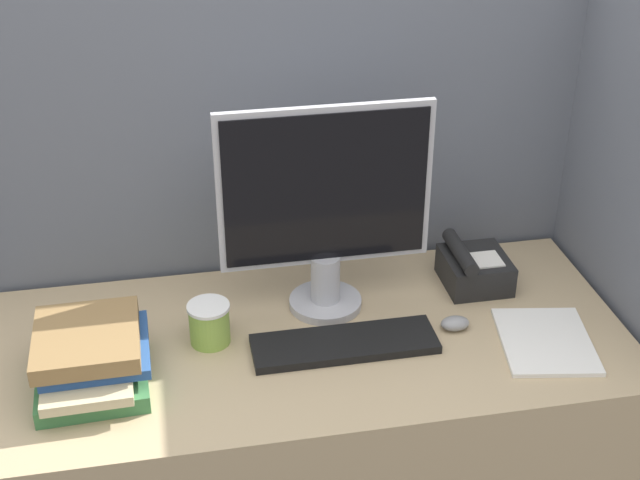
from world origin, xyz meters
TOP-DOWN VIEW (x-y plane):
  - cubicle_panel_rear at (0.00, 0.70)m, footprint 1.86×0.04m
  - cubicle_panel_right at (0.77, 0.36)m, footprint 0.04×0.72m
  - desk at (0.00, 0.33)m, footprint 1.46×0.66m
  - monitor at (0.06, 0.45)m, footprint 0.49×0.17m
  - keyboard at (0.07, 0.28)m, footprint 0.42×0.13m
  - mouse at (0.34, 0.30)m, footprint 0.07×0.05m
  - coffee_cup at (-0.22, 0.36)m, footprint 0.10×0.10m
  - book_stack at (-0.48, 0.26)m, footprint 0.24×0.29m
  - desk_telephone at (0.44, 0.48)m, footprint 0.16×0.18m
  - paper_pile at (0.52, 0.21)m, footprint 0.24×0.28m

SIDE VIEW (x-z plane):
  - desk at x=0.00m, z-range 0.00..0.74m
  - paper_pile at x=0.52m, z-range 0.74..0.75m
  - keyboard at x=0.07m, z-range 0.74..0.76m
  - mouse at x=0.34m, z-range 0.74..0.77m
  - desk_telephone at x=0.44m, z-range 0.73..0.84m
  - coffee_cup at x=-0.22m, z-range 0.74..0.84m
  - cubicle_panel_rear at x=0.00m, z-range 0.00..1.59m
  - cubicle_panel_right at x=0.77m, z-range 0.00..1.59m
  - book_stack at x=-0.48m, z-range 0.74..0.86m
  - monitor at x=0.06m, z-range 0.74..1.25m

